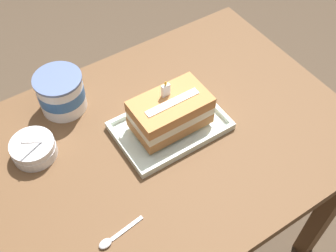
{
  "coord_description": "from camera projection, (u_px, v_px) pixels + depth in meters",
  "views": [
    {
      "loc": [
        -0.39,
        -0.61,
        1.72
      ],
      "look_at": [
        0.01,
        0.01,
        0.8
      ],
      "focal_mm": 44.36,
      "sensor_mm": 36.0,
      "label": 1
    }
  ],
  "objects": [
    {
      "name": "bowl_stack",
      "position": [
        34.0,
        149.0,
        1.14
      ],
      "size": [
        0.12,
        0.12,
        0.1
      ],
      "color": "white",
      "rests_on": "dining_table"
    },
    {
      "name": "ground_plane",
      "position": [
        166.0,
        244.0,
        1.8
      ],
      "size": [
        8.0,
        8.0,
        0.0
      ],
      "primitive_type": "plane",
      "color": "#4C3D2D"
    },
    {
      "name": "foil_tray",
      "position": [
        170.0,
        127.0,
        1.21
      ],
      "size": [
        0.32,
        0.21,
        0.02
      ],
      "color": "silver",
      "rests_on": "dining_table"
    },
    {
      "name": "dining_table",
      "position": [
        166.0,
        159.0,
        1.29
      ],
      "size": [
        1.09,
        0.79,
        0.77
      ],
      "color": "brown",
      "rests_on": "ground_plane"
    },
    {
      "name": "ice_cream_tub",
      "position": [
        61.0,
        92.0,
        1.23
      ],
      "size": [
        0.14,
        0.14,
        0.12
      ],
      "color": "white",
      "rests_on": "dining_table"
    },
    {
      "name": "serving_spoon_near_tray",
      "position": [
        111.0,
        240.0,
        1.0
      ],
      "size": [
        0.13,
        0.03,
        0.01
      ],
      "color": "silver",
      "rests_on": "dining_table"
    },
    {
      "name": "birthday_cake",
      "position": [
        170.0,
        112.0,
        1.16
      ],
      "size": [
        0.22,
        0.13,
        0.15
      ],
      "color": "#BF7C45",
      "rests_on": "foil_tray"
    }
  ]
}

